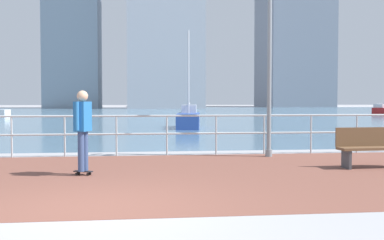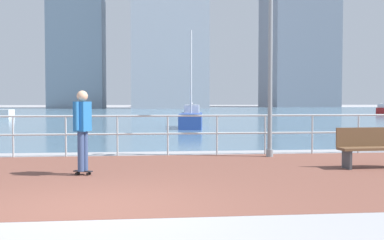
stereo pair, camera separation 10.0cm
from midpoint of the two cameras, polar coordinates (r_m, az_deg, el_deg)
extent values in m
plane|color=#9E9EA3|center=(46.64, -7.41, 0.52)|extent=(220.00, 220.00, 0.00)
cube|color=brown|center=(9.58, -10.59, -6.86)|extent=(28.00, 6.92, 0.01)
cube|color=slate|center=(57.92, -7.25, 0.89)|extent=(180.00, 88.00, 0.00)
cylinder|color=#B2BCC1|center=(13.39, -21.60, -1.96)|extent=(0.05, 0.05, 1.11)
cylinder|color=#B2BCC1|center=(13.10, -15.67, -1.98)|extent=(0.05, 0.05, 1.11)
cylinder|color=#B2BCC1|center=(12.95, -9.54, -1.97)|extent=(0.05, 0.05, 1.11)
cylinder|color=#B2BCC1|center=(12.95, -3.34, -1.94)|extent=(0.05, 0.05, 1.11)
cylinder|color=#B2BCC1|center=(13.11, 2.79, -1.88)|extent=(0.05, 0.05, 1.11)
cylinder|color=#B2BCC1|center=(13.40, 8.70, -1.81)|extent=(0.05, 0.05, 1.11)
cylinder|color=#B2BCC1|center=(13.84, 14.31, -1.73)|extent=(0.05, 0.05, 1.11)
cylinder|color=#B2BCC1|center=(14.40, 19.52, -1.63)|extent=(0.05, 0.05, 1.11)
cylinder|color=#B2BCC1|center=(12.92, -9.56, 0.50)|extent=(25.20, 0.06, 0.06)
cylinder|color=#B2BCC1|center=(12.94, -9.54, -1.72)|extent=(25.20, 0.06, 0.06)
cylinder|color=gray|center=(12.86, 9.25, -4.04)|extent=(0.19, 0.19, 0.20)
cylinder|color=gray|center=(12.81, 9.32, 6.09)|extent=(0.12, 0.12, 4.74)
cylinder|color=black|center=(9.87, -14.35, -6.46)|extent=(0.07, 0.05, 0.06)
cylinder|color=black|center=(9.94, -14.12, -6.40)|extent=(0.07, 0.05, 0.06)
cylinder|color=black|center=(9.75, -13.05, -6.57)|extent=(0.07, 0.05, 0.06)
cylinder|color=black|center=(9.81, -12.82, -6.50)|extent=(0.07, 0.05, 0.06)
cube|color=black|center=(9.83, -13.59, -6.20)|extent=(0.41, 0.26, 0.02)
cylinder|color=#384C7A|center=(9.71, -13.85, -3.81)|extent=(0.17, 0.17, 0.82)
cylinder|color=#384C7A|center=(9.85, -13.39, -3.72)|extent=(0.17, 0.17, 0.82)
cube|color=#236BB2|center=(9.73, -13.66, 0.43)|extent=(0.35, 0.41, 0.61)
cylinder|color=#236BB2|center=(9.53, -14.35, 0.48)|extent=(0.12, 0.12, 0.58)
cylinder|color=#236BB2|center=(9.93, -13.00, 0.57)|extent=(0.12, 0.12, 0.58)
sphere|color=#DBAD89|center=(9.72, -13.68, 2.90)|extent=(0.23, 0.23, 0.23)
cube|color=brown|center=(11.29, 21.21, -3.29)|extent=(1.62, 0.49, 0.06)
cube|color=brown|center=(11.45, 20.70, -1.95)|extent=(1.60, 0.11, 0.44)
cube|color=#3F4247|center=(11.00, 18.31, -4.58)|extent=(0.08, 0.38, 0.45)
cube|color=#284799|center=(25.64, -0.55, -0.09)|extent=(1.72, 3.99, 0.83)
cube|color=silver|center=(26.77, -0.47, 1.39)|extent=(1.02, 1.49, 0.46)
cylinder|color=silver|center=(25.66, -0.56, 5.96)|extent=(0.09, 0.09, 4.59)
cylinder|color=silver|center=(26.46, -0.49, 2.08)|extent=(0.32, 1.73, 0.07)
cube|color=silver|center=(54.88, 22.18, 1.62)|extent=(1.16, 1.41, 0.40)
cylinder|color=silver|center=(54.71, 22.41, 1.91)|extent=(0.66, 1.43, 0.06)
cube|color=#A3A8B2|center=(92.78, -3.43, 13.97)|extent=(14.47, 12.24, 40.20)
cube|color=#8493A3|center=(96.18, -14.51, 8.07)|extent=(10.53, 10.43, 22.24)
cube|color=slate|center=(116.41, 12.42, 10.91)|extent=(15.06, 17.16, 37.60)
camera|label=1|loc=(0.05, -90.27, -0.01)|focal=43.12mm
camera|label=2|loc=(0.05, 89.73, 0.01)|focal=43.12mm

